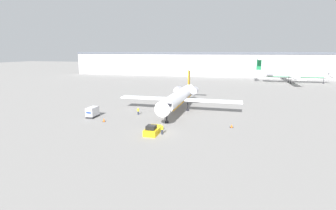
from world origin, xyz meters
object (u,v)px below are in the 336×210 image
Objects in this scene: luggage_cart at (93,112)px; traffic_cone_right at (232,126)px; airplane_main at (179,97)px; worker_by_wing at (138,111)px; traffic_cone_left at (104,120)px; airplane_parked_far_left at (293,74)px; worker_near_tug at (162,129)px; pushback_tug at (153,130)px.

luggage_cart is 4.59× the size of traffic_cone_right.
airplane_main is 18.04× the size of worker_by_wing.
traffic_cone_left is at bearing -132.64° from airplane_main.
luggage_cart is 1.87× the size of worker_by_wing.
luggage_cart is 0.08× the size of airplane_parked_far_left.
airplane_main is at bearing 93.69° from worker_near_tug.
worker_by_wing is 22.20m from traffic_cone_right.
airplane_parked_far_left is (38.53, 72.62, 0.45)m from airplane_main.
luggage_cart is at bearing 147.42° from traffic_cone_left.
airplane_main reaches higher than pushback_tug.
worker_by_wing is 2.45× the size of traffic_cone_right.
worker_by_wing is 2.15× the size of traffic_cone_left.
worker_near_tug is 15.24m from traffic_cone_left.
worker_near_tug reaches higher than traffic_cone_right.
airplane_main is at bearing 47.36° from traffic_cone_left.
worker_by_wing is at bearing 29.54° from luggage_cart.
luggage_cart reaches higher than traffic_cone_left.
airplane_parked_far_left is (46.94, 79.03, 3.18)m from worker_by_wing.
traffic_cone_right is at bearing 5.70° from traffic_cone_left.
airplane_parked_far_left is at bearing 67.02° from pushback_tug.
pushback_tug is 6.10× the size of traffic_cone_left.
airplane_main is at bearing 88.62° from pushback_tug.
pushback_tug is 15.66m from traffic_cone_right.
traffic_cone_right is (13.62, 7.73, -0.36)m from pushback_tug.
worker_near_tug is at bearing 0.47° from pushback_tug.
luggage_cart reaches higher than worker_near_tug.
luggage_cart is at bearing 155.13° from pushback_tug.
airplane_parked_far_left is (25.37, 84.24, 3.76)m from traffic_cone_right.
worker_near_tug is 99.27m from airplane_parked_far_left.
luggage_cart is 101.05m from airplane_parked_far_left.
airplane_main is 9.63× the size of luggage_cart.
worker_near_tug is 0.05× the size of airplane_parked_far_left.
airplane_parked_far_left is (51.63, 86.86, 3.68)m from traffic_cone_left.
worker_by_wing is at bearing -120.71° from airplane_parked_far_left.
traffic_cone_left reaches higher than traffic_cone_right.
luggage_cart is 1.72× the size of worker_near_tug.
traffic_cone_right is at bearing 29.57° from pushback_tug.
worker_near_tug is (1.71, 0.01, 0.31)m from pushback_tug.
pushback_tug is 15.19m from worker_by_wing.
airplane_main is 19.62m from traffic_cone_left.
luggage_cart is at bearing -146.55° from airplane_main.
traffic_cone_right is at bearing -0.22° from luggage_cart.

